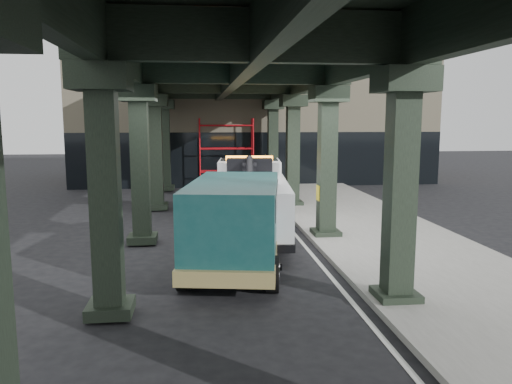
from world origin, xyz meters
TOP-DOWN VIEW (x-y plane):
  - ground at (0.00, 0.00)m, footprint 90.00×90.00m
  - sidewalk at (4.50, 2.00)m, footprint 5.00×40.00m
  - lane_stripe at (1.70, 2.00)m, footprint 0.12×38.00m
  - viaduct at (-0.40, 2.00)m, footprint 7.40×32.00m
  - building at (2.00, 20.00)m, footprint 22.00×10.00m
  - scaffolding at (0.00, 14.64)m, footprint 3.08×0.88m
  - tow_truck at (0.15, 3.01)m, footprint 3.10×8.48m
  - towed_van at (-0.62, -0.93)m, footprint 3.21×6.17m

SIDE VIEW (x-z plane):
  - ground at x=0.00m, z-range 0.00..0.00m
  - lane_stripe at x=1.70m, z-range 0.00..0.01m
  - sidewalk at x=4.50m, z-range 0.00..0.15m
  - towed_van at x=-0.62m, z-range 0.09..2.48m
  - tow_truck at x=0.15m, z-range -0.03..2.69m
  - scaffolding at x=0.00m, z-range 0.11..4.11m
  - building at x=2.00m, z-range 0.00..8.00m
  - viaduct at x=-0.40m, z-range 2.26..8.66m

